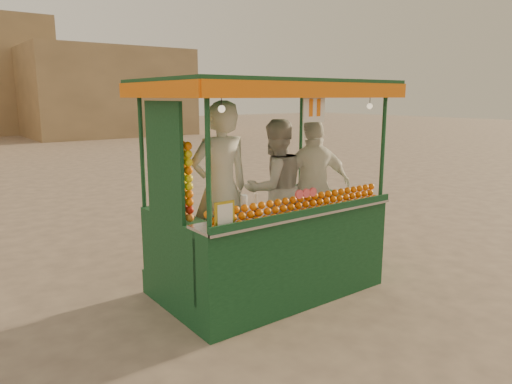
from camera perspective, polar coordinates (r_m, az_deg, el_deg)
ground at (r=5.68m, az=-1.04°, el=-12.31°), size 90.00×90.00×0.00m
building_right at (r=29.95m, az=-17.55°, el=11.39°), size 9.00×6.00×5.00m
juice_cart at (r=5.47m, az=1.33°, el=-4.33°), size 2.72×1.76×2.47m
vendor_left at (r=5.34m, az=-4.34°, el=0.41°), size 0.75×0.53×1.96m
vendor_middle at (r=5.92m, az=2.32°, el=0.39°), size 0.91×0.75×1.73m
vendor_right at (r=6.07m, az=6.99°, el=0.61°), size 1.10×0.73×1.73m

